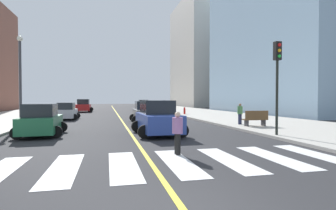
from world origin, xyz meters
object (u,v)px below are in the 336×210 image
at_px(car_black_fourth, 161,109).
at_px(car_silver_sixth, 67,112).
at_px(street_lamp, 20,72).
at_px(car_green_fifth, 41,121).
at_px(car_red_third, 84,106).
at_px(car_white_second, 143,105).
at_px(car_blue_seventh, 158,119).
at_px(traffic_light_near_corner, 277,70).
at_px(car_gray_nearest, 145,112).
at_px(fire_hydrant, 185,111).
at_px(pedestrian_waiting_east, 240,113).
at_px(park_bench, 256,119).
at_px(pedestrian_crossing, 177,131).

distance_m(car_black_fourth, car_silver_sixth, 12.03).
bearing_deg(street_lamp, car_green_fifth, -66.13).
xyz_separation_m(car_red_third, car_green_fifth, (-0.02, -28.33, -0.11)).
xyz_separation_m(car_black_fourth, car_green_fifth, (-10.55, -17.31, 0.01)).
xyz_separation_m(car_white_second, car_blue_seventh, (-3.79, -34.44, 0.05)).
distance_m(car_white_second, car_black_fourth, 16.16).
height_order(car_white_second, car_silver_sixth, car_white_second).
height_order(car_green_fifth, traffic_light_near_corner, traffic_light_near_corner).
xyz_separation_m(car_gray_nearest, traffic_light_near_corner, (5.68, -11.13, 2.81)).
height_order(car_white_second, car_red_third, car_red_third).
bearing_deg(car_blue_seventh, car_black_fourth, -103.70).
height_order(traffic_light_near_corner, fire_hydrant, traffic_light_near_corner).
height_order(pedestrian_waiting_east, street_lamp, street_lamp).
relative_size(car_blue_seventh, fire_hydrant, 5.16).
bearing_deg(traffic_light_near_corner, car_green_fifth, -16.15).
bearing_deg(car_gray_nearest, car_silver_sixth, -32.03).
xyz_separation_m(car_gray_nearest, street_lamp, (-10.12, -0.52, 3.41)).
xyz_separation_m(car_red_third, pedestrian_waiting_east, (13.69, -26.07, 0.08)).
height_order(car_blue_seventh, traffic_light_near_corner, traffic_light_near_corner).
bearing_deg(park_bench, pedestrian_waiting_east, 16.22).
height_order(car_black_fourth, street_lamp, street_lamp).
height_order(car_red_third, pedestrian_waiting_east, car_red_third).
bearing_deg(car_black_fourth, pedestrian_waiting_east, 100.93).
xyz_separation_m(traffic_light_near_corner, pedestrian_crossing, (-6.45, -3.07, -2.80)).
xyz_separation_m(park_bench, pedestrian_waiting_east, (-0.42, 1.52, 0.35)).
bearing_deg(car_red_third, car_gray_nearest, -71.46).
xyz_separation_m(car_blue_seventh, pedestrian_waiting_east, (7.08, 3.24, 0.09)).
bearing_deg(car_blue_seventh, traffic_light_near_corner, 154.45).
bearing_deg(pedestrian_waiting_east, car_red_third, -92.76).
bearing_deg(fire_hydrant, car_red_third, 138.74).
bearing_deg(street_lamp, car_red_third, 81.80).
distance_m(car_blue_seventh, traffic_light_near_corner, 7.23).
bearing_deg(traffic_light_near_corner, car_blue_seventh, -23.97).
height_order(car_green_fifth, pedestrian_waiting_east, car_green_fifth).
height_order(park_bench, fire_hydrant, park_bench).
xyz_separation_m(car_silver_sixth, park_bench, (14.47, -11.45, -0.12)).
relative_size(car_gray_nearest, park_bench, 2.38).
relative_size(traffic_light_near_corner, fire_hydrant, 5.70).
relative_size(car_gray_nearest, fire_hydrant, 4.82).
relative_size(park_bench, pedestrian_waiting_east, 1.12).
bearing_deg(car_blue_seventh, pedestrian_waiting_east, -157.03).
relative_size(car_red_third, car_blue_seventh, 1.01).
xyz_separation_m(traffic_light_near_corner, park_bench, (1.40, 4.43, -3.01)).
distance_m(car_black_fourth, fire_hydrant, 3.05).
bearing_deg(fire_hydrant, car_green_fifth, -129.21).
bearing_deg(traffic_light_near_corner, car_black_fourth, -84.06).
height_order(car_black_fourth, traffic_light_near_corner, traffic_light_near_corner).
bearing_deg(car_gray_nearest, car_black_fourth, -108.80).
relative_size(park_bench, street_lamp, 0.26).
bearing_deg(car_green_fifth, car_black_fourth, 56.42).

